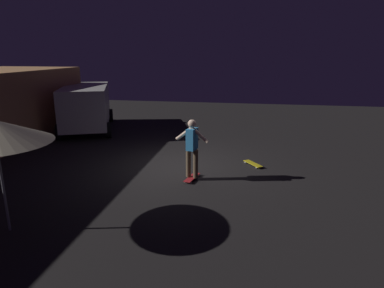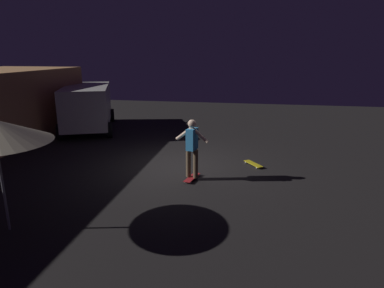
{
  "view_description": "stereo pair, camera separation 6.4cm",
  "coord_description": "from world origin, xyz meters",
  "px_view_note": "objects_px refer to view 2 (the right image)",
  "views": [
    {
      "loc": [
        -9.92,
        -2.12,
        3.5
      ],
      "look_at": [
        -1.14,
        -0.57,
        1.05
      ],
      "focal_mm": 31.2,
      "sensor_mm": 36.0,
      "label": 1
    },
    {
      "loc": [
        -9.91,
        -2.18,
        3.5
      ],
      "look_at": [
        -1.14,
        -0.57,
        1.05
      ],
      "focal_mm": 31.2,
      "sensor_mm": 36.0,
      "label": 2
    }
  ],
  "objects_px": {
    "parked_van": "(88,105)",
    "skater": "(192,144)",
    "skateboard_ridden": "(192,178)",
    "skateboard_spare": "(253,164)"
  },
  "relations": [
    {
      "from": "parked_van",
      "to": "skater",
      "type": "height_order",
      "value": "parked_van"
    },
    {
      "from": "parked_van",
      "to": "skater",
      "type": "distance_m",
      "value": 8.03
    },
    {
      "from": "parked_van",
      "to": "skateboard_ridden",
      "type": "relative_size",
      "value": 6.18
    },
    {
      "from": "skateboard_spare",
      "to": "parked_van",
      "type": "bearing_deg",
      "value": 62.99
    },
    {
      "from": "parked_van",
      "to": "skater",
      "type": "bearing_deg",
      "value": -132.63
    },
    {
      "from": "parked_van",
      "to": "skateboard_spare",
      "type": "relative_size",
      "value": 6.66
    },
    {
      "from": "skateboard_ridden",
      "to": "skater",
      "type": "xyz_separation_m",
      "value": [
        0.0,
        0.0,
        0.98
      ]
    },
    {
      "from": "parked_van",
      "to": "skater",
      "type": "relative_size",
      "value": 2.98
    },
    {
      "from": "skateboard_ridden",
      "to": "skater",
      "type": "bearing_deg",
      "value": 0.0
    },
    {
      "from": "skateboard_ridden",
      "to": "skateboard_spare",
      "type": "relative_size",
      "value": 1.08
    }
  ]
}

